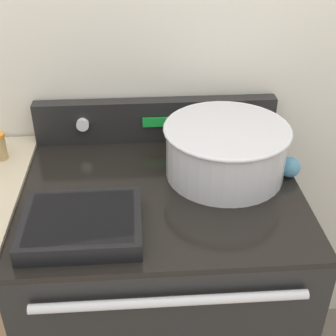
{
  "coord_description": "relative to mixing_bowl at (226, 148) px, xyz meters",
  "views": [
    {
      "loc": [
        -0.06,
        -0.77,
        1.71
      ],
      "look_at": [
        0.02,
        0.34,
        1.01
      ],
      "focal_mm": 50.0,
      "sensor_mm": 36.0,
      "label": 1
    }
  ],
  "objects": [
    {
      "name": "mixing_bowl",
      "position": [
        0.0,
        0.0,
        0.0
      ],
      "size": [
        0.37,
        0.37,
        0.16
      ],
      "color": "silver",
      "rests_on": "stove_range"
    },
    {
      "name": "casserole_dish",
      "position": [
        -0.4,
        -0.24,
        -0.06
      ],
      "size": [
        0.3,
        0.24,
        0.05
      ],
      "color": "black",
      "rests_on": "stove_range"
    },
    {
      "name": "stove_range",
      "position": [
        -0.19,
        -0.07,
        -0.56
      ],
      "size": [
        0.79,
        0.69,
        0.95
      ],
      "color": "black",
      "rests_on": "ground_plane"
    },
    {
      "name": "kitchen_wall",
      "position": [
        -0.19,
        0.29,
        0.21
      ],
      "size": [
        8.0,
        0.05,
        2.5
      ],
      "color": "silver",
      "rests_on": "ground_plane"
    },
    {
      "name": "control_panel",
      "position": [
        -0.19,
        0.23,
        -0.02
      ],
      "size": [
        0.79,
        0.07,
        0.14
      ],
      "color": "black",
      "rests_on": "stove_range"
    },
    {
      "name": "ladle",
      "position": [
        0.19,
        0.0,
        -0.06
      ],
      "size": [
        0.06,
        0.32,
        0.06
      ],
      "color": "teal",
      "rests_on": "stove_range"
    }
  ]
}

